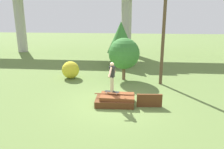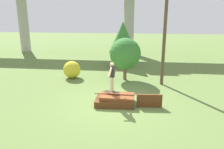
{
  "view_description": "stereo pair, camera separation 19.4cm",
  "coord_description": "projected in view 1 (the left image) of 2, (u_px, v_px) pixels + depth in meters",
  "views": [
    {
      "loc": [
        0.87,
        -10.01,
        4.33
      ],
      "look_at": [
        -0.14,
        0.06,
        1.49
      ],
      "focal_mm": 35.0,
      "sensor_mm": 36.0,
      "label": 1
    },
    {
      "loc": [
        1.07,
        -9.99,
        4.33
      ],
      "look_at": [
        -0.14,
        0.06,
        1.49
      ],
      "focal_mm": 35.0,
      "sensor_mm": 36.0,
      "label": 2
    }
  ],
  "objects": [
    {
      "name": "scrap_pile",
      "position": [
        115.0,
        100.0,
        10.77
      ],
      "size": [
        2.0,
        1.36,
        0.53
      ],
      "color": "#5B3319",
      "rests_on": "ground_plane"
    },
    {
      "name": "tree_behind_right",
      "position": [
        124.0,
        54.0,
        14.37
      ],
      "size": [
        2.05,
        2.05,
        2.81
      ],
      "color": "brown",
      "rests_on": "ground_plane"
    },
    {
      "name": "scrap_plank_loose",
      "position": [
        149.0,
        101.0,
        10.42
      ],
      "size": [
        1.21,
        0.21,
        0.64
      ],
      "color": "#5B3319",
      "rests_on": "ground_plane"
    },
    {
      "name": "utility_pole",
      "position": [
        164.0,
        24.0,
        12.92
      ],
      "size": [
        1.3,
        0.2,
        7.22
      ],
      "color": "brown",
      "rests_on": "ground_plane"
    },
    {
      "name": "ground_plane",
      "position": [
        115.0,
        104.0,
        10.84
      ],
      "size": [
        80.0,
        80.0,
        0.0
      ],
      "primitive_type": "plane",
      "color": "olive"
    },
    {
      "name": "skater",
      "position": [
        112.0,
        75.0,
        10.52
      ],
      "size": [
        0.29,
        1.01,
        1.47
      ],
      "color": "#C6B78E",
      "rests_on": "skateboard"
    },
    {
      "name": "tree_behind_left",
      "position": [
        121.0,
        37.0,
        18.14
      ],
      "size": [
        2.29,
        2.29,
        3.72
      ],
      "color": "#4C3823",
      "rests_on": "ground_plane"
    },
    {
      "name": "skateboard",
      "position": [
        112.0,
        92.0,
        10.75
      ],
      "size": [
        0.75,
        0.35,
        0.09
      ],
      "color": "black",
      "rests_on": "scrap_pile"
    },
    {
      "name": "bush_yellow_flowering",
      "position": [
        71.0,
        70.0,
        15.01
      ],
      "size": [
        1.18,
        1.18,
        1.18
      ],
      "color": "gold",
      "rests_on": "ground_plane"
    }
  ]
}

